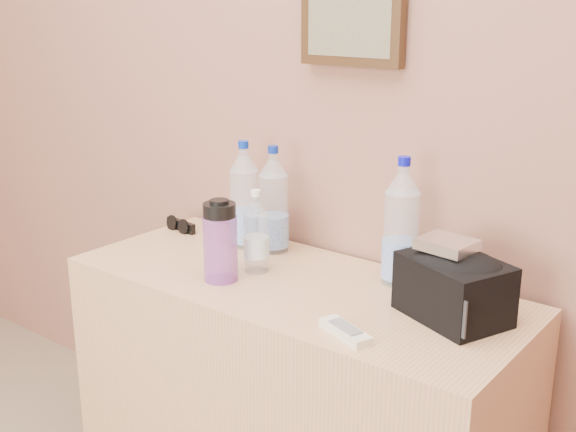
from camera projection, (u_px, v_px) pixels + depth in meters
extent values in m
plane|color=#976251|center=(342.00, 36.00, 1.90)|extent=(4.00, 0.00, 4.00)
cube|color=tan|center=(292.00, 410.00, 1.95)|extent=(1.20, 0.50, 0.75)
cylinder|color=silver|center=(244.00, 201.00, 2.08)|extent=(0.08, 0.08, 0.27)
cylinder|color=#072AA5|center=(243.00, 145.00, 2.03)|extent=(0.03, 0.03, 0.02)
cylinder|color=silver|center=(273.00, 206.00, 2.03)|extent=(0.08, 0.08, 0.27)
cylinder|color=navy|center=(273.00, 149.00, 1.99)|extent=(0.03, 0.03, 0.02)
cylinder|color=silver|center=(401.00, 229.00, 1.80)|extent=(0.09, 0.09, 0.29)
cylinder|color=#090CBA|center=(404.00, 161.00, 1.75)|extent=(0.03, 0.03, 0.02)
cylinder|color=#C7E9F7|center=(256.00, 236.00, 1.89)|extent=(0.06, 0.06, 0.19)
cylinder|color=white|center=(256.00, 193.00, 1.85)|extent=(0.03, 0.03, 0.02)
cylinder|color=purple|center=(220.00, 249.00, 1.83)|extent=(0.09, 0.09, 0.17)
cylinder|color=black|center=(219.00, 208.00, 1.80)|extent=(0.08, 0.08, 0.04)
cube|color=beige|center=(345.00, 332.00, 1.55)|extent=(0.15, 0.09, 0.02)
cube|color=silver|center=(447.00, 244.00, 1.60)|extent=(0.13, 0.11, 0.02)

